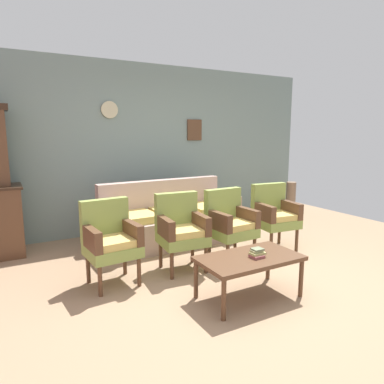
% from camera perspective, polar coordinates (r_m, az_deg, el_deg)
% --- Properties ---
extents(ground_plane, '(7.68, 7.68, 0.00)m').
position_cam_1_polar(ground_plane, '(3.87, 7.93, -14.89)').
color(ground_plane, '#997A5B').
extents(wall_back_with_decor, '(6.40, 0.09, 2.70)m').
position_cam_1_polar(wall_back_with_decor, '(5.83, -7.59, 7.18)').
color(wall_back_with_decor, gray).
rests_on(wall_back_with_decor, ground).
extents(floral_couch, '(2.00, 0.87, 0.90)m').
position_cam_1_polar(floral_couch, '(5.13, -3.64, -4.72)').
color(floral_couch, tan).
rests_on(floral_couch, ground).
extents(armchair_near_couch_end, '(0.56, 0.53, 0.90)m').
position_cam_1_polar(armchair_near_couch_end, '(3.80, -13.27, -7.43)').
color(armchair_near_couch_end, '#849947').
rests_on(armchair_near_couch_end, ground).
extents(armchair_near_cabinet, '(0.56, 0.53, 0.90)m').
position_cam_1_polar(armchair_near_cabinet, '(4.09, -1.81, -5.96)').
color(armchair_near_cabinet, '#849947').
rests_on(armchair_near_cabinet, ground).
extents(armchair_row_middle, '(0.54, 0.52, 0.90)m').
position_cam_1_polar(armchair_row_middle, '(4.40, 6.22, -4.87)').
color(armchair_row_middle, '#849947').
rests_on(armchair_row_middle, ground).
extents(armchair_by_doorway, '(0.57, 0.54, 0.90)m').
position_cam_1_polar(armchair_by_doorway, '(4.94, 13.38, -3.45)').
color(armchair_by_doorway, '#849947').
rests_on(armchair_by_doorway, ground).
extents(coffee_table, '(1.00, 0.56, 0.42)m').
position_cam_1_polar(coffee_table, '(3.48, 9.40, -11.10)').
color(coffee_table, brown).
rests_on(coffee_table, ground).
extents(book_stack_on_table, '(0.15, 0.12, 0.08)m').
position_cam_1_polar(book_stack_on_table, '(3.44, 10.66, -9.88)').
color(book_stack_on_table, '#8C4648').
rests_on(book_stack_on_table, coffee_table).
extents(floor_vase_by_wall, '(0.19, 0.19, 0.64)m').
position_cam_1_polar(floor_vase_by_wall, '(7.14, 15.93, -0.98)').
color(floor_vase_by_wall, '#7F634C').
rests_on(floor_vase_by_wall, ground).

